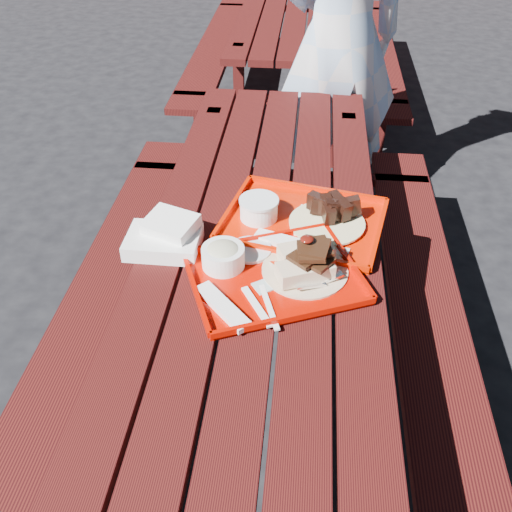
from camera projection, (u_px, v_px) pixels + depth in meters
name	position (u px, v px, depth m)	size (l,w,h in m)	color
ground	(260.00, 394.00, 2.25)	(60.00, 60.00, 0.00)	black
picnic_table_near	(260.00, 289.00, 1.90)	(1.41, 2.40, 0.75)	#45110D
picnic_table_far	(297.00, 28.00, 4.07)	(1.41, 2.40, 0.75)	#45110D
near_tray	(272.00, 266.00, 1.64)	(0.57, 0.52, 0.15)	#B20B00
far_tray	(300.00, 219.00, 1.84)	(0.57, 0.48, 0.08)	red
white_cloth	(166.00, 237.00, 1.74)	(0.22, 0.20, 0.09)	white
person	(339.00, 40.00, 2.70)	(0.69, 0.45, 1.89)	#ACCAED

